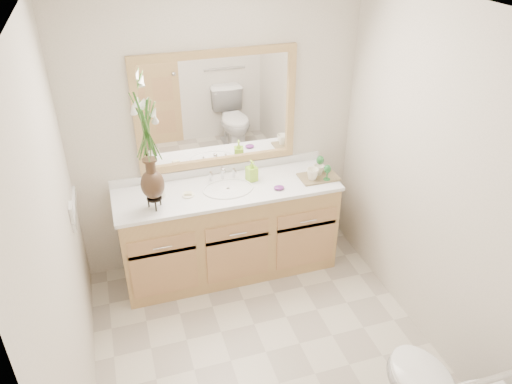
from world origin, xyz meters
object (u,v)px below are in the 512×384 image
object	(u,v)px
soap_bottle	(252,171)
tray	(318,177)
flower_vase	(147,138)
tumbler	(160,192)

from	to	relation	value
soap_bottle	tray	bearing A→B (deg)	-26.60
soap_bottle	tray	world-z (taller)	soap_bottle
flower_vase	soap_bottle	size ratio (longest dim) A/B	5.24
flower_vase	tumbler	distance (m)	0.56
tumbler	flower_vase	bearing A→B (deg)	-113.37
tumbler	tray	distance (m)	1.32
soap_bottle	tray	size ratio (longest dim) A/B	0.51
tumbler	soap_bottle	bearing A→B (deg)	3.15
soap_bottle	tray	xyz separation A→B (m)	(0.55, -0.13, -0.07)
tumbler	tray	xyz separation A→B (m)	(1.31, -0.09, -0.04)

